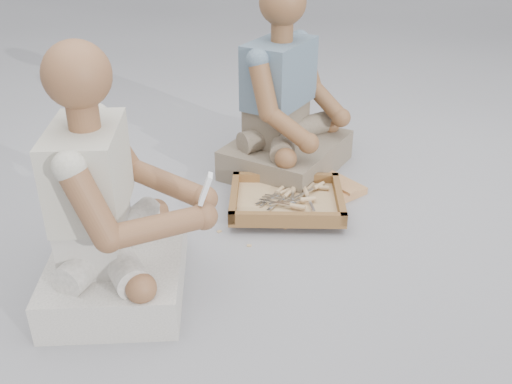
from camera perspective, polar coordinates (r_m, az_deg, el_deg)
name	(u,v)px	position (r m, az deg, el deg)	size (l,w,h in m)	color
ground	(287,268)	(2.31, 3.12, -7.56)	(60.00, 60.00, 0.00)	#95959A
carved_panel	(303,193)	(2.81, 4.73, -0.11)	(0.54, 0.36, 0.04)	#A46B3F
tool_tray	(286,201)	(2.66, 3.06, -0.86)	(0.64, 0.58, 0.07)	brown
chisel_0	(293,206)	(2.57, 3.72, -1.38)	(0.18, 0.16, 0.02)	silver
chisel_1	(293,190)	(2.71, 3.74, 0.20)	(0.11, 0.21, 0.02)	silver
chisel_2	(316,187)	(2.74, 5.99, 0.48)	(0.21, 0.11, 0.02)	silver
chisel_3	(317,187)	(2.76, 6.12, 0.48)	(0.20, 0.13, 0.02)	silver
chisel_4	(303,200)	(2.63, 4.75, -0.77)	(0.22, 0.04, 0.02)	silver
chisel_5	(286,196)	(2.68, 2.98, -0.38)	(0.19, 0.15, 0.02)	silver
chisel_6	(296,201)	(2.65, 4.05, -0.92)	(0.19, 0.14, 0.02)	silver
chisel_7	(308,189)	(2.75, 5.26, 0.29)	(0.18, 0.16, 0.02)	silver
chisel_8	(307,194)	(2.69, 5.08, -0.17)	(0.07, 0.22, 0.02)	silver
chisel_9	(299,199)	(2.67, 4.31, -0.69)	(0.19, 0.14, 0.02)	silver
chisel_10	(278,192)	(2.72, 2.20, 0.04)	(0.18, 0.15, 0.02)	silver
chisel_11	(282,193)	(2.71, 2.58, -0.11)	(0.21, 0.10, 0.02)	silver
wood_chip_0	(336,213)	(2.69, 7.99, -2.09)	(0.02, 0.01, 0.00)	tan
wood_chip_1	(276,194)	(2.83, 1.98, -0.22)	(0.02, 0.01, 0.00)	tan
wood_chip_2	(249,246)	(2.44, -0.69, -5.38)	(0.02, 0.01, 0.00)	tan
wood_chip_3	(247,189)	(2.87, -0.90, 0.26)	(0.02, 0.01, 0.00)	tan
wood_chip_4	(282,188)	(2.88, 2.61, 0.37)	(0.02, 0.01, 0.00)	tan
wood_chip_5	(219,231)	(2.54, -3.69, -3.96)	(0.02, 0.01, 0.00)	tan
wood_chip_6	(196,192)	(2.86, -5.97, -0.01)	(0.02, 0.01, 0.00)	tan
wood_chip_7	(349,200)	(2.81, 9.27, -0.78)	(0.02, 0.01, 0.00)	tan
wood_chip_8	(339,187)	(2.92, 8.34, 0.47)	(0.02, 0.01, 0.00)	tan
wood_chip_9	(289,205)	(2.73, 3.33, -1.35)	(0.02, 0.01, 0.00)	tan
craftsman	(109,216)	(2.09, -14.48, -2.29)	(0.71, 0.72, 0.94)	silver
companion	(285,111)	(2.97, 2.95, 8.09)	(0.80, 0.78, 0.98)	#736253
mobile_phone	(205,189)	(1.93, -5.08, 0.31)	(0.06, 0.06, 0.11)	white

